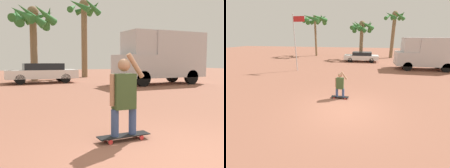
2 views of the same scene
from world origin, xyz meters
The scene contains 7 objects.
ground_plane centered at (0.00, 0.00, 0.00)m, with size 80.00×80.00×0.00m, color #935B47.
skateboard centered at (-0.45, 1.32, 0.08)m, with size 0.99×0.25×0.10m.
person_skateboarder centered at (-0.45, 1.32, 0.87)m, with size 0.69×0.23×1.49m.
camper_van centered at (6.97, 10.46, 1.76)m, with size 5.73×2.16×3.24m.
parked_car_white centered at (0.21, 14.40, 0.71)m, with size 4.57×1.80×1.31m.
palm_tree_near_van centered at (4.78, 19.04, 5.29)m, with size 3.14×3.23×6.95m.
palm_tree_center_background centered at (-0.06, 16.68, 4.42)m, with size 3.55×3.59×5.55m.
Camera 1 is at (-2.49, -2.61, 1.43)m, focal length 40.00 mm.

